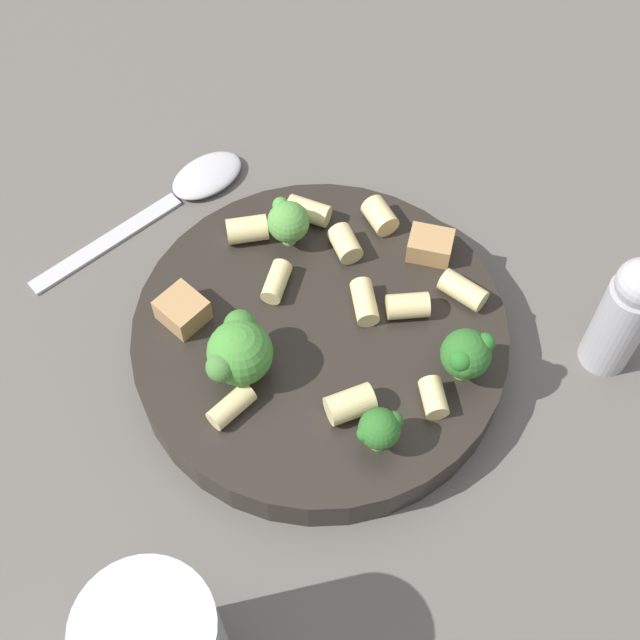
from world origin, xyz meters
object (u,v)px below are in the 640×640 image
(rigatoni_10, at_px, (308,211))
(chicken_chunk_1, at_px, (430,245))
(rigatoni_7, at_px, (434,398))
(rigatoni_3, at_px, (276,282))
(broccoli_floret_3, at_px, (466,355))
(spoon, at_px, (182,192))
(rigatoni_9, at_px, (231,406))
(chicken_chunk_0, at_px, (182,310))
(broccoli_floret_2, at_px, (289,222))
(rigatoni_5, at_px, (247,229))
(rigatoni_6, at_px, (345,244))
(rigatoni_2, at_px, (408,306))
(rigatoni_1, at_px, (350,404))
(pepper_shaker, at_px, (624,315))
(rigatoni_0, at_px, (386,218))
(pasta_bowl, at_px, (320,338))
(broccoli_floret_1, at_px, (239,351))
(rigatoni_4, at_px, (365,302))
(rigatoni_8, at_px, (463,290))
(broccoli_floret_0, at_px, (380,428))

(rigatoni_10, xyz_separation_m, chicken_chunk_1, (-0.08, -0.01, 0.00))
(rigatoni_7, bearing_deg, rigatoni_3, -15.48)
(broccoli_floret_3, relative_size, spoon, 0.22)
(rigatoni_9, xyz_separation_m, chicken_chunk_0, (0.06, -0.04, 0.00))
(broccoli_floret_2, xyz_separation_m, rigatoni_5, (0.03, 0.01, -0.01))
(rigatoni_6, bearing_deg, rigatoni_5, 15.87)
(rigatoni_2, height_order, chicken_chunk_0, chicken_chunk_0)
(rigatoni_10, bearing_deg, rigatoni_6, 156.88)
(rigatoni_1, height_order, pepper_shaker, pepper_shaker)
(broccoli_floret_2, height_order, rigatoni_0, broccoli_floret_2)
(rigatoni_10, distance_m, spoon, 0.11)
(rigatoni_3, xyz_separation_m, chicken_chunk_0, (0.04, 0.05, 0.00))
(chicken_chunk_0, bearing_deg, spoon, -57.35)
(rigatoni_3, bearing_deg, pasta_bowl, 157.64)
(broccoli_floret_3, bearing_deg, spoon, -15.66)
(rigatoni_3, relative_size, rigatoni_9, 0.94)
(rigatoni_6, distance_m, chicken_chunk_0, 0.11)
(rigatoni_10, bearing_deg, pasta_bowl, 120.74)
(broccoli_floret_1, distance_m, chicken_chunk_1, 0.15)
(rigatoni_4, xyz_separation_m, pepper_shaker, (-0.15, -0.05, 0.01))
(rigatoni_0, bearing_deg, chicken_chunk_0, 55.21)
(rigatoni_1, xyz_separation_m, rigatoni_2, (-0.00, -0.08, -0.00))
(rigatoni_0, distance_m, rigatoni_3, 0.09)
(broccoli_floret_2, bearing_deg, rigatoni_8, -176.41)
(rigatoni_9, bearing_deg, broccoli_floret_1, -73.11)
(broccoli_floret_0, height_order, rigatoni_10, broccoli_floret_0)
(rigatoni_1, bearing_deg, rigatoni_3, -36.98)
(pasta_bowl, height_order, chicken_chunk_0, chicken_chunk_0)
(broccoli_floret_2, bearing_deg, chicken_chunk_0, 68.66)
(spoon, bearing_deg, rigatoni_2, 168.26)
(rigatoni_1, bearing_deg, pepper_shaker, -136.29)
(broccoli_floret_2, distance_m, rigatoni_1, 0.13)
(pepper_shaker, bearing_deg, broccoli_floret_1, 32.34)
(broccoli_floret_1, relative_size, rigatoni_7, 2.14)
(broccoli_floret_2, bearing_deg, pasta_bowl, 132.16)
(broccoli_floret_1, relative_size, rigatoni_6, 2.09)
(chicken_chunk_0, bearing_deg, rigatoni_1, 173.44)
(rigatoni_0, relative_size, chicken_chunk_0, 0.86)
(rigatoni_8, bearing_deg, chicken_chunk_1, -36.15)
(rigatoni_7, height_order, rigatoni_9, same)
(rigatoni_10, bearing_deg, chicken_chunk_1, -174.56)
(rigatoni_5, bearing_deg, chicken_chunk_0, 85.10)
(pepper_shaker, bearing_deg, rigatoni_5, 7.85)
(rigatoni_4, bearing_deg, chicken_chunk_0, 29.30)
(pasta_bowl, height_order, rigatoni_6, rigatoni_6)
(rigatoni_6, bearing_deg, broccoli_floret_1, 80.39)
(rigatoni_9, distance_m, pepper_shaker, 0.24)
(chicken_chunk_1, bearing_deg, chicken_chunk_0, 43.45)
(pasta_bowl, height_order, spoon, pasta_bowl)
(broccoli_floret_0, height_order, chicken_chunk_0, broccoli_floret_0)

